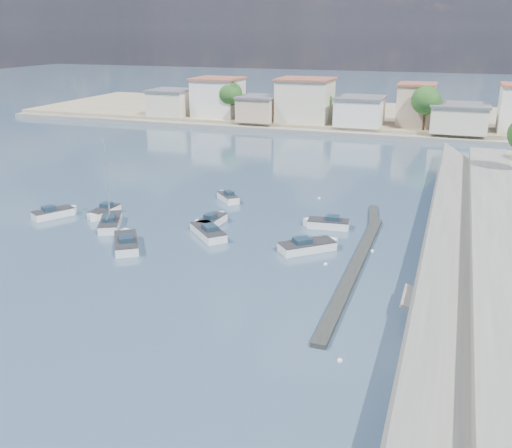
{
  "coord_description": "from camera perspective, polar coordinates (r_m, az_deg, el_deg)",
  "views": [
    {
      "loc": [
        13.68,
        -33.61,
        19.01
      ],
      "look_at": [
        -3.26,
        14.51,
        1.4
      ],
      "focal_mm": 40.0,
      "sensor_mm": 36.0,
      "label": 1
    }
  ],
  "objects": [
    {
      "name": "mooring_buoys",
      "position": [
        52.44,
        10.32,
        -2.48
      ],
      "size": [
        13.78,
        39.29,
        0.35
      ],
      "color": "white",
      "rests_on": "ground"
    },
    {
      "name": "ground",
      "position": [
        77.25,
        8.62,
        4.58
      ],
      "size": [
        400.0,
        400.0,
        0.0
      ],
      "primitive_type": "plane",
      "color": "#2F485F",
      "rests_on": "ground"
    },
    {
      "name": "motorboat_a",
      "position": [
        53.57,
        -12.86,
        -1.81
      ],
      "size": [
        4.5,
        5.4,
        1.48
      ],
      "color": "white",
      "rests_on": "ground"
    },
    {
      "name": "shore_trees",
      "position": [
        102.67,
        16.57,
        11.12
      ],
      "size": [
        74.56,
        38.32,
        7.92
      ],
      "color": "#38281E",
      "rests_on": "ground"
    },
    {
      "name": "far_shore_land",
      "position": [
        127.68,
        13.25,
        10.3
      ],
      "size": [
        160.0,
        40.0,
        1.4
      ],
      "primitive_type": "cube",
      "color": "gray",
      "rests_on": "ground"
    },
    {
      "name": "seawall_walkway",
      "position": [
        50.24,
        23.54,
        -3.76
      ],
      "size": [
        5.0,
        90.0,
        1.8
      ],
      "primitive_type": "cube",
      "color": "slate",
      "rests_on": "ground"
    },
    {
      "name": "breakwater",
      "position": [
        50.44,
        10.27,
        -3.21
      ],
      "size": [
        2.0,
        31.02,
        0.35
      ],
      "color": "black",
      "rests_on": "ground"
    },
    {
      "name": "far_shore_quay",
      "position": [
        107.13,
        11.89,
        8.63
      ],
      "size": [
        160.0,
        2.5,
        0.8
      ],
      "primitive_type": "cube",
      "color": "slate",
      "rests_on": "ground"
    },
    {
      "name": "motorboat_e",
      "position": [
        64.09,
        -19.43,
        1.02
      ],
      "size": [
        3.53,
        4.46,
        1.48
      ],
      "color": "white",
      "rests_on": "ground"
    },
    {
      "name": "far_town",
      "position": [
        111.47,
        18.04,
        10.88
      ],
      "size": [
        113.01,
        12.8,
        8.35
      ],
      "color": "beige",
      "rests_on": "far_shore_land"
    },
    {
      "name": "motorboat_b",
      "position": [
        58.2,
        -4.31,
        0.32
      ],
      "size": [
        1.92,
        4.38,
        1.48
      ],
      "color": "white",
      "rests_on": "ground"
    },
    {
      "name": "motorboat_h",
      "position": [
        51.53,
        5.4,
        -2.24
      ],
      "size": [
        5.1,
        4.82,
        1.48
      ],
      "color": "white",
      "rests_on": "ground"
    },
    {
      "name": "motorboat_c",
      "position": [
        55.16,
        -4.91,
        -0.77
      ],
      "size": [
        4.91,
        4.88,
        1.48
      ],
      "color": "white",
      "rests_on": "ground"
    },
    {
      "name": "motorboat_g",
      "position": [
        62.82,
        -15.01,
        1.12
      ],
      "size": [
        1.71,
        4.46,
        1.48
      ],
      "color": "white",
      "rests_on": "ground"
    },
    {
      "name": "motorboat_d",
      "position": [
        57.57,
        7.03,
        0.01
      ],
      "size": [
        4.69,
        2.17,
        1.48
      ],
      "color": "white",
      "rests_on": "ground"
    },
    {
      "name": "sailboat",
      "position": [
        59.56,
        -14.33,
        0.24
      ],
      "size": [
        4.13,
        5.84,
        9.0
      ],
      "color": "white",
      "rests_on": "ground"
    },
    {
      "name": "motorboat_f",
      "position": [
        66.18,
        -2.88,
        2.67
      ],
      "size": [
        3.47,
        3.52,
        1.48
      ],
      "color": "white",
      "rests_on": "ground"
    }
  ]
}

